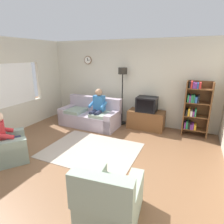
# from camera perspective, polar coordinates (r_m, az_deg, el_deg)

# --- Properties ---
(ground_plane) EXTENTS (12.00, 12.00, 0.00)m
(ground_plane) POSITION_cam_1_polar(r_m,az_deg,el_deg) (4.36, -7.19, -13.63)
(ground_plane) COLOR brown
(back_wall_assembly) EXTENTS (6.20, 0.17, 2.70)m
(back_wall_assembly) POSITION_cam_1_polar(r_m,az_deg,el_deg) (6.23, 5.15, 9.03)
(back_wall_assembly) COLOR beige
(back_wall_assembly) RESTS_ON ground_plane
(couch) EXTENTS (1.92, 0.93, 0.90)m
(couch) POSITION_cam_1_polar(r_m,az_deg,el_deg) (6.09, -6.69, -1.24)
(couch) COLOR #A899A8
(couch) RESTS_ON ground_plane
(tv_stand) EXTENTS (1.10, 0.56, 0.57)m
(tv_stand) POSITION_cam_1_polar(r_m,az_deg,el_deg) (5.90, 10.44, -2.32)
(tv_stand) COLOR brown
(tv_stand) RESTS_ON ground_plane
(tv) EXTENTS (0.60, 0.49, 0.44)m
(tv) POSITION_cam_1_polar(r_m,az_deg,el_deg) (5.73, 10.65, 2.38)
(tv) COLOR black
(tv) RESTS_ON tv_stand
(bookshelf) EXTENTS (0.68, 0.36, 1.55)m
(bookshelf) POSITION_cam_1_polar(r_m,az_deg,el_deg) (5.67, 24.18, 1.17)
(bookshelf) COLOR brown
(bookshelf) RESTS_ON ground_plane
(floor_lamp) EXTENTS (0.28, 0.28, 1.85)m
(floor_lamp) POSITION_cam_1_polar(r_m,az_deg,el_deg) (5.96, 3.25, 9.67)
(floor_lamp) COLOR black
(floor_lamp) RESTS_ON ground_plane
(armchair_near_window) EXTENTS (1.17, 1.18, 0.90)m
(armchair_near_window) POSITION_cam_1_polar(r_m,az_deg,el_deg) (4.71, -30.50, -9.64)
(armchair_near_window) COLOR gray
(armchair_near_window) RESTS_ON ground_plane
(armchair_near_bookshelf) EXTENTS (0.89, 0.96, 0.90)m
(armchair_near_bookshelf) POSITION_cam_1_polar(r_m,az_deg,el_deg) (2.86, -0.71, -25.42)
(armchair_near_bookshelf) COLOR gray
(armchair_near_bookshelf) RESTS_ON ground_plane
(area_rug) EXTENTS (2.20, 1.70, 0.01)m
(area_rug) POSITION_cam_1_polar(r_m,az_deg,el_deg) (4.63, -6.32, -11.57)
(area_rug) COLOR #AD9E8E
(area_rug) RESTS_ON ground_plane
(person_on_couch) EXTENTS (0.52, 0.54, 1.24)m
(person_on_couch) POSITION_cam_1_polar(r_m,az_deg,el_deg) (5.73, -4.48, 1.66)
(person_on_couch) COLOR #3372B2
(person_on_couch) RESTS_ON ground_plane
(person_in_left_armchair) EXTENTS (0.62, 0.64, 1.12)m
(person_in_left_armchair) POSITION_cam_1_polar(r_m,az_deg,el_deg) (4.58, -29.99, -5.95)
(person_in_left_armchair) COLOR red
(person_in_left_armchair) RESTS_ON ground_plane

